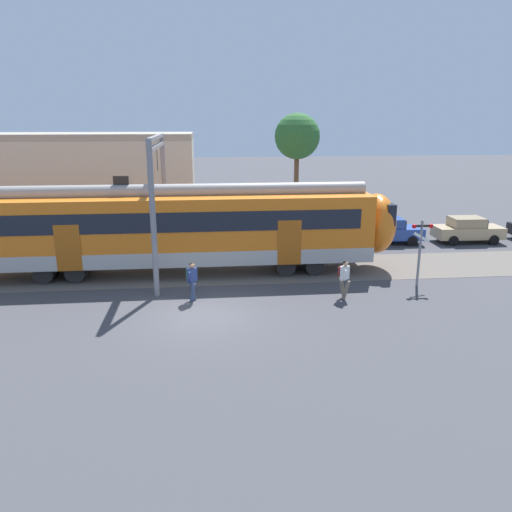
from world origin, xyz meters
name	(u,v)px	position (x,y,z in m)	size (l,w,h in m)	color
ground_plane	(203,316)	(0.00, 0.00, 0.00)	(160.00, 160.00, 0.00)	#424247
pedestrian_navy	(192,278)	(-0.43, 1.64, 0.99)	(0.51, 0.71, 1.67)	navy
pedestrian_white	(344,276)	(5.84, 1.28, 0.99)	(0.50, 0.69, 1.67)	#6B6051
parked_car_blue	(388,230)	(11.05, 10.38, 0.78)	(4.07, 1.90, 1.54)	#284799
parked_car_tan	(468,230)	(15.95, 10.12, 0.78)	(4.04, 1.84, 1.54)	tan
catenary_gantry	(158,185)	(-1.95, 5.66, 4.31)	(0.24, 6.64, 6.53)	gray
crossing_signal	(421,242)	(9.60, 2.58, 2.01)	(0.96, 0.22, 3.00)	gray
background_building	(31,186)	(-10.53, 14.39, 3.21)	(20.07, 5.00, 9.20)	beige
street_tree_right	(297,137)	(6.36, 15.48, 6.06)	(3.01, 3.01, 7.63)	brown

